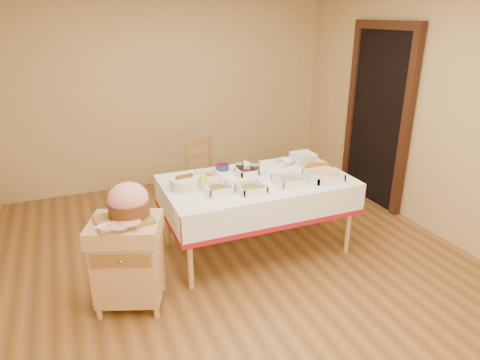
# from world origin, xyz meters

# --- Properties ---
(room_shell) EXTENTS (5.00, 5.00, 5.00)m
(room_shell) POSITION_xyz_m (0.00, 0.00, 1.30)
(room_shell) COLOR brown
(room_shell) RESTS_ON ground
(doorway) EXTENTS (0.09, 1.10, 2.20)m
(doorway) POSITION_xyz_m (2.20, 0.90, 1.11)
(doorway) COLOR black
(doorway) RESTS_ON ground
(dining_table) EXTENTS (1.82, 1.02, 0.76)m
(dining_table) POSITION_xyz_m (0.30, 0.30, 0.60)
(dining_table) COLOR tan
(dining_table) RESTS_ON ground
(butcher_cart) EXTENTS (0.67, 0.62, 0.77)m
(butcher_cart) POSITION_xyz_m (-1.04, -0.14, 0.44)
(butcher_cart) COLOR tan
(butcher_cart) RESTS_ON ground
(dining_chair) EXTENTS (0.54, 0.53, 0.93)m
(dining_chair) POSITION_xyz_m (0.09, 1.24, 0.48)
(dining_chair) COLOR olive
(dining_chair) RESTS_ON ground
(ham_on_board) EXTENTS (0.45, 0.43, 0.30)m
(ham_on_board) POSITION_xyz_m (-0.99, -0.11, 0.90)
(ham_on_board) COLOR olive
(ham_on_board) RESTS_ON butcher_cart
(serving_dish_a) EXTENTS (0.25, 0.24, 0.11)m
(serving_dish_a) POSITION_xyz_m (-0.15, 0.15, 0.79)
(serving_dish_a) COLOR white
(serving_dish_a) RESTS_ON dining_table
(serving_dish_b) EXTENTS (0.24, 0.24, 0.10)m
(serving_dish_b) POSITION_xyz_m (0.12, 0.05, 0.79)
(serving_dish_b) COLOR white
(serving_dish_b) RESTS_ON dining_table
(serving_dish_c) EXTENTS (0.27, 0.27, 0.11)m
(serving_dish_c) POSITION_xyz_m (0.54, 0.08, 0.80)
(serving_dish_c) COLOR white
(serving_dish_c) RESTS_ON dining_table
(serving_dish_d) EXTENTS (0.31, 0.31, 0.12)m
(serving_dish_d) POSITION_xyz_m (0.89, 0.05, 0.80)
(serving_dish_d) COLOR white
(serving_dish_d) RESTS_ON dining_table
(serving_dish_e) EXTENTS (0.22, 0.21, 0.10)m
(serving_dish_e) POSITION_xyz_m (-0.14, 0.48, 0.79)
(serving_dish_e) COLOR white
(serving_dish_e) RESTS_ON dining_table
(serving_dish_f) EXTENTS (0.20, 0.19, 0.09)m
(serving_dish_f) POSITION_xyz_m (0.26, 0.46, 0.79)
(serving_dish_f) COLOR white
(serving_dish_f) RESTS_ON dining_table
(small_bowl_left) EXTENTS (0.12, 0.12, 0.06)m
(small_bowl_left) POSITION_xyz_m (-0.43, 0.55, 0.79)
(small_bowl_left) COLOR white
(small_bowl_left) RESTS_ON dining_table
(small_bowl_mid) EXTENTS (0.14, 0.14, 0.06)m
(small_bowl_mid) POSITION_xyz_m (0.08, 0.69, 0.79)
(small_bowl_mid) COLOR navy
(small_bowl_mid) RESTS_ON dining_table
(small_bowl_right) EXTENTS (0.12, 0.12, 0.06)m
(small_bowl_right) POSITION_xyz_m (0.67, 0.54, 0.79)
(small_bowl_right) COLOR white
(small_bowl_right) RESTS_ON dining_table
(bowl_white_imported) EXTENTS (0.18, 0.18, 0.04)m
(bowl_white_imported) POSITION_xyz_m (0.33, 0.71, 0.78)
(bowl_white_imported) COLOR white
(bowl_white_imported) RESTS_ON dining_table
(bowl_small_imported) EXTENTS (0.20, 0.20, 0.05)m
(bowl_small_imported) POSITION_xyz_m (0.78, 0.61, 0.79)
(bowl_small_imported) COLOR white
(bowl_small_imported) RESTS_ON dining_table
(preserve_jar_left) EXTENTS (0.09, 0.09, 0.11)m
(preserve_jar_left) POSITION_xyz_m (0.23, 0.56, 0.81)
(preserve_jar_left) COLOR silver
(preserve_jar_left) RESTS_ON dining_table
(preserve_jar_right) EXTENTS (0.10, 0.10, 0.13)m
(preserve_jar_right) POSITION_xyz_m (0.34, 0.44, 0.82)
(preserve_jar_right) COLOR silver
(preserve_jar_right) RESTS_ON dining_table
(mustard_bottle) EXTENTS (0.06, 0.06, 0.17)m
(mustard_bottle) POSITION_xyz_m (-0.26, 0.26, 0.84)
(mustard_bottle) COLOR yellow
(mustard_bottle) RESTS_ON dining_table
(bread_basket) EXTENTS (0.28, 0.28, 0.12)m
(bread_basket) POSITION_xyz_m (-0.41, 0.35, 0.81)
(bread_basket) COLOR white
(bread_basket) RESTS_ON dining_table
(plate_stack) EXTENTS (0.23, 0.23, 0.11)m
(plate_stack) POSITION_xyz_m (0.97, 0.56, 0.81)
(plate_stack) COLOR white
(plate_stack) RESTS_ON dining_table
(brass_platter) EXTENTS (0.33, 0.24, 0.04)m
(brass_platter) POSITION_xyz_m (1.01, 0.32, 0.78)
(brass_platter) COLOR gold
(brass_platter) RESTS_ON dining_table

